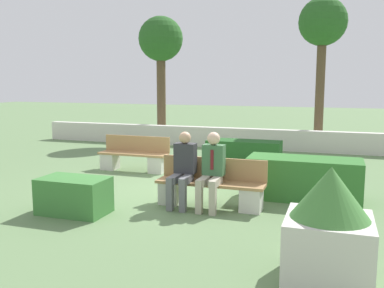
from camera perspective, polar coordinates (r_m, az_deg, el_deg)
name	(u,v)px	position (r m, az deg, el deg)	size (l,w,h in m)	color
ground_plane	(168,189)	(9.00, -3.19, -6.01)	(60.00, 60.00, 0.00)	#607F51
perimeter_wall	(233,138)	(14.45, 5.54, 0.81)	(14.29, 0.30, 0.68)	beige
bench_front	(211,188)	(7.72, 2.50, -5.88)	(1.96, 0.48, 0.86)	#A37A4C
bench_left_side	(134,158)	(10.85, -7.75, -1.82)	(1.78, 0.48, 0.86)	#A37A4C
person_seated_man	(212,167)	(7.48, 2.65, -3.07)	(0.38, 0.63, 1.35)	#B2A893
person_seated_woman	(183,166)	(7.64, -1.21, -2.90)	(0.38, 0.63, 1.34)	slate
hedge_block_near_left	(304,179)	(8.44, 14.68, -4.49)	(2.11, 0.84, 0.79)	#33702D
hedge_block_near_right	(74,196)	(7.59, -15.46, -6.65)	(1.16, 0.68, 0.61)	#3D7A38
hedge_block_mid_left	(244,151)	(11.95, 6.93, -0.98)	(2.03, 0.74, 0.61)	#235623
planter_corner_left	(329,228)	(5.04, 17.79, -10.57)	(0.93, 0.93, 1.32)	beige
tree_leftmost	(161,43)	(16.14, -4.19, 13.25)	(1.63, 1.63, 4.59)	brown
tree_center_left	(323,27)	(15.04, 17.02, 14.67)	(1.57, 1.57, 4.94)	brown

